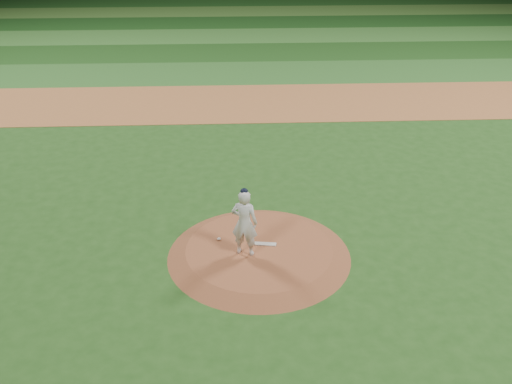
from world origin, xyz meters
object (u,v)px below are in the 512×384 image
pitching_rubber (265,244)px  pitcher_on_mound (244,223)px  pitchers_mound (259,252)px  rosin_bag (219,239)px

pitching_rubber → pitcher_on_mound: pitcher_on_mound is taller
pitchers_mound → rosin_bag: (-1.20, 0.52, 0.16)m
rosin_bag → pitcher_on_mound: 1.50m
pitchers_mound → pitcher_on_mound: size_ratio=2.56×
pitcher_on_mound → pitching_rubber: bearing=35.1°
pitching_rubber → rosin_bag: bearing=175.0°
pitching_rubber → rosin_bag: rosin_bag is taller
pitchers_mound → rosin_bag: rosin_bag is taller
pitcher_on_mound → pitchers_mound: bearing=29.8°
pitchers_mound → rosin_bag: bearing=156.5°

